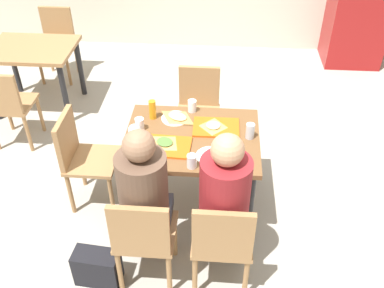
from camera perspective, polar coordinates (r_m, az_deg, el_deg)
The scene contains 25 objects.
ground_plane at distance 3.81m, azimuth -0.00°, elevation -7.86°, with size 10.00×10.00×0.02m, color #9E998E.
main_table at distance 3.39m, azimuth -0.00°, elevation -0.38°, with size 1.03×0.83×0.72m.
chair_near_left at distance 2.93m, azimuth -6.34°, elevation -11.76°, with size 0.40×0.40×0.84m.
chair_near_right at distance 2.89m, azimuth 3.96°, elevation -12.40°, with size 0.40×0.40×0.84m.
chair_far_side at distance 4.11m, azimuth 0.85°, elevation 5.08°, with size 0.40×0.40×0.84m.
chair_left_end at distance 3.63m, azimuth -14.27°, elevation -1.28°, with size 0.40×0.40×0.84m.
person_in_red at distance 2.85m, azimuth -6.22°, elevation -6.40°, with size 0.32×0.42×1.25m.
person_in_brown_jacket at distance 2.81m, azimuth 4.24°, elevation -6.98°, with size 0.32×0.42×1.25m.
tray_red_near at distance 3.22m, azimuth -3.39°, elevation -0.29°, with size 0.36×0.26×0.02m, color #D85914.
tray_red_far at distance 3.42m, azimuth 3.17°, elevation 2.19°, with size 0.36×0.26×0.02m, color #D85914.
paper_plate_center at distance 3.52m, azimuth -2.22°, elevation 3.36°, with size 0.22×0.22×0.01m, color white.
paper_plate_near_edge at distance 3.14m, azimuth 2.49°, elevation -1.57°, with size 0.22×0.22×0.01m, color white.
pizza_slice_a at distance 3.23m, azimuth -3.59°, elevation 0.21°, with size 0.24×0.24×0.02m.
pizza_slice_b at distance 3.40m, azimuth 2.80°, elevation 2.40°, with size 0.17×0.18×0.02m.
pizza_slice_c at distance 3.52m, azimuth -1.92°, elevation 3.58°, with size 0.28×0.26×0.02m.
plastic_cup_a at distance 3.59m, azimuth 0.02°, elevation 4.99°, with size 0.07×0.07×0.10m, color white.
plastic_cup_b at distance 3.02m, azimuth -0.02°, elevation -2.26°, with size 0.07×0.07×0.10m, color white.
plastic_cup_c at distance 3.40m, azimuth -6.86°, elevation 2.59°, with size 0.07×0.07×0.10m, color white.
soda_can at distance 3.31m, azimuth 7.59°, elevation 1.69°, with size 0.07×0.07×0.12m, color #B7BCC6.
condiment_bottle at distance 3.50m, azimuth -5.19°, elevation 4.50°, with size 0.06×0.06×0.16m, color orange.
foil_bundle at distance 3.34m, azimuth -7.53°, elevation 1.79°, with size 0.10×0.10×0.10m, color silver.
handbag at distance 3.27m, azimuth -12.24°, elevation -15.46°, with size 0.32×0.16×0.28m, color black.
background_table at distance 5.02m, azimuth -20.07°, elevation 10.55°, with size 0.90×0.70×0.72m.
background_chair_near at distance 4.50m, azimuth -23.00°, elevation 4.95°, with size 0.40×0.40×0.84m.
background_chair_far at distance 5.68m, azimuth -17.24°, elevation 13.07°, with size 0.40×0.40×0.84m.
Camera 1 is at (0.20, -2.66, 2.71)m, focal length 40.84 mm.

